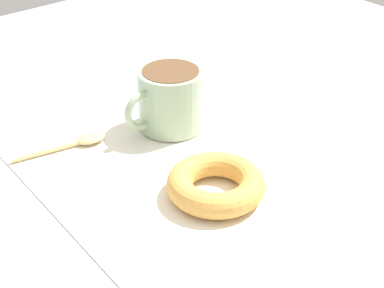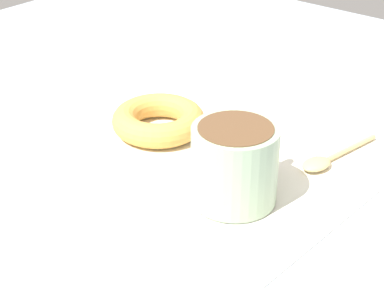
{
  "view_description": "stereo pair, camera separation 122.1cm",
  "coord_description": "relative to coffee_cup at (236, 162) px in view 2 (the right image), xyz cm",
  "views": [
    {
      "loc": [
        42.93,
        48.62,
        41.41
      ],
      "look_at": [
        2.26,
        -0.38,
        2.3
      ],
      "focal_mm": 60.0,
      "sensor_mm": 36.0,
      "label": 1
    },
    {
      "loc": [
        -42.93,
        -38.05,
        35.47
      ],
      "look_at": [
        2.26,
        -0.38,
        2.3
      ],
      "focal_mm": 60.0,
      "sensor_mm": 36.0,
      "label": 2
    }
  ],
  "objects": [
    {
      "name": "spoon",
      "position": [
        11.33,
        -3.55,
        -3.63
      ],
      "size": [
        11.73,
        3.6,
        0.9
      ],
      "color": "#D8B772",
      "rests_on": "napkin"
    },
    {
      "name": "donut",
      "position": [
        5.44,
        14.92,
        -2.61
      ],
      "size": [
        10.71,
        10.71,
        2.84
      ],
      "primitive_type": "torus",
      "color": "gold",
      "rests_on": "napkin"
    },
    {
      "name": "ground_plane",
      "position": [
        0.51,
        8.06,
        -5.33
      ],
      "size": [
        120.0,
        120.0,
        2.0
      ],
      "primitive_type": "cube",
      "color": "#99A8B7"
    },
    {
      "name": "coffee_cup",
      "position": [
        0.0,
        0.0,
        0.0
      ],
      "size": [
        11.32,
        8.27,
        7.79
      ],
      "color": "#9EB793",
      "rests_on": "napkin"
    },
    {
      "name": "napkin",
      "position": [
        2.77,
        7.67,
        -4.18
      ],
      "size": [
        37.68,
        37.68,
        0.3
      ],
      "primitive_type": "cube",
      "rotation": [
        0.0,
        0.0,
        -0.05
      ],
      "color": "white",
      "rests_on": "ground_plane"
    }
  ]
}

